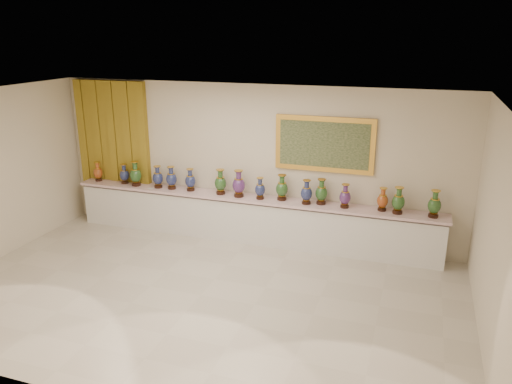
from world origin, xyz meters
TOP-DOWN VIEW (x-y plane):
  - ground at (0.00, 0.00)m, footprint 8.00×8.00m
  - room at (-2.32, 2.44)m, footprint 8.00×8.00m
  - counter at (0.00, 2.27)m, footprint 7.28×0.48m
  - vase_0 at (-3.36, 2.26)m, footprint 0.23×0.23m
  - vase_1 at (-2.73, 2.28)m, footprint 0.24×0.24m
  - vase_2 at (-2.42, 2.22)m, footprint 0.25×0.25m
  - vase_3 at (-1.93, 2.24)m, footprint 0.24×0.24m
  - vase_4 at (-1.63, 2.25)m, footprint 0.23×0.23m
  - vase_5 at (-1.22, 2.27)m, footprint 0.22×0.22m
  - vase_6 at (-0.57, 2.25)m, footprint 0.25×0.25m
  - vase_7 at (-0.18, 2.21)m, footprint 0.31×0.31m
  - vase_8 at (0.25, 2.21)m, footprint 0.22×0.22m
  - vase_9 at (0.65, 2.29)m, footprint 0.26×0.26m
  - vase_10 at (1.13, 2.21)m, footprint 0.28×0.28m
  - vase_11 at (1.39, 2.29)m, footprint 0.28×0.28m
  - vase_12 at (1.83, 2.23)m, footprint 0.25×0.25m
  - vase_13 at (2.48, 2.28)m, footprint 0.21×0.21m
  - vase_14 at (2.75, 2.22)m, footprint 0.29×0.29m
  - vase_15 at (3.34, 2.23)m, footprint 0.27×0.27m
  - label_card at (-2.04, 2.13)m, footprint 0.10×0.06m

SIDE VIEW (x-z plane):
  - ground at x=0.00m, z-range 0.00..0.00m
  - counter at x=0.00m, z-range -0.01..0.89m
  - label_card at x=-2.04m, z-range 0.90..0.90m
  - vase_0 at x=-3.36m, z-range 0.88..1.29m
  - vase_1 at x=-2.73m, z-range 0.88..1.29m
  - vase_8 at x=0.25m, z-range 0.88..1.30m
  - vase_13 at x=2.48m, z-range 0.88..1.30m
  - vase_12 at x=1.83m, z-range 0.88..1.31m
  - vase_5 at x=-1.22m, z-range 0.88..1.32m
  - vase_3 at x=-1.93m, z-range 0.88..1.33m
  - vase_10 at x=1.13m, z-range 0.88..1.33m
  - vase_4 at x=-1.63m, z-range 0.88..1.34m
  - vase_11 at x=1.39m, z-range 0.88..1.35m
  - vase_14 at x=2.75m, z-range 0.88..1.35m
  - vase_15 at x=3.34m, z-range 0.88..1.35m
  - vase_9 at x=0.65m, z-range 0.87..1.36m
  - vase_6 at x=-0.57m, z-range 0.87..1.37m
  - vase_2 at x=-2.42m, z-range 0.87..1.38m
  - vase_7 at x=-0.18m, z-range 0.87..1.39m
  - room at x=-2.32m, z-range -2.42..5.58m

